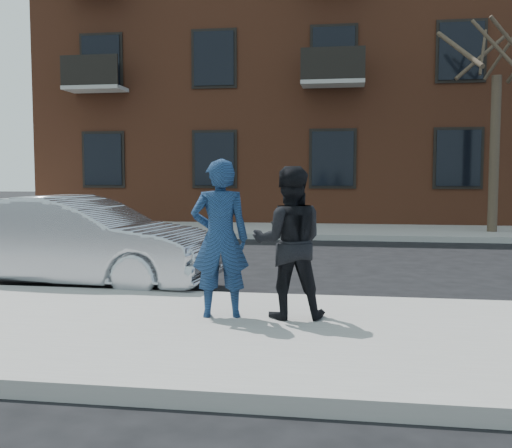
% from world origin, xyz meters
% --- Properties ---
extents(ground, '(100.00, 100.00, 0.00)m').
position_xyz_m(ground, '(0.00, 0.00, 0.00)').
color(ground, black).
rests_on(ground, ground).
extents(near_sidewalk, '(50.00, 3.50, 0.15)m').
position_xyz_m(near_sidewalk, '(0.00, -0.25, 0.07)').
color(near_sidewalk, gray).
rests_on(near_sidewalk, ground).
extents(near_curb, '(50.00, 0.10, 0.15)m').
position_xyz_m(near_curb, '(0.00, 1.55, 0.07)').
color(near_curb, '#999691').
rests_on(near_curb, ground).
extents(far_sidewalk, '(50.00, 3.50, 0.15)m').
position_xyz_m(far_sidewalk, '(0.00, 11.25, 0.07)').
color(far_sidewalk, gray).
rests_on(far_sidewalk, ground).
extents(far_curb, '(50.00, 0.10, 0.15)m').
position_xyz_m(far_curb, '(0.00, 9.45, 0.07)').
color(far_curb, '#999691').
rests_on(far_curb, ground).
extents(apartment_building, '(24.30, 10.30, 12.30)m').
position_xyz_m(apartment_building, '(2.00, 18.00, 6.16)').
color(apartment_building, brown).
rests_on(apartment_building, ground).
extents(street_tree, '(3.60, 3.60, 6.80)m').
position_xyz_m(street_tree, '(4.50, 11.00, 5.52)').
color(street_tree, '#372B20').
rests_on(street_tree, far_sidewalk).
extents(silver_sedan, '(4.30, 1.77, 1.38)m').
position_xyz_m(silver_sedan, '(-3.40, 2.32, 0.69)').
color(silver_sedan, '#999BA3').
rests_on(silver_sedan, ground).
extents(man_hoodie, '(0.70, 0.54, 1.72)m').
position_xyz_m(man_hoodie, '(-0.76, 0.25, 1.01)').
color(man_hoodie, navy).
rests_on(man_hoodie, near_sidewalk).
extents(man_peacoat, '(0.88, 0.73, 1.64)m').
position_xyz_m(man_peacoat, '(-0.01, 0.33, 0.97)').
color(man_peacoat, black).
rests_on(man_peacoat, near_sidewalk).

